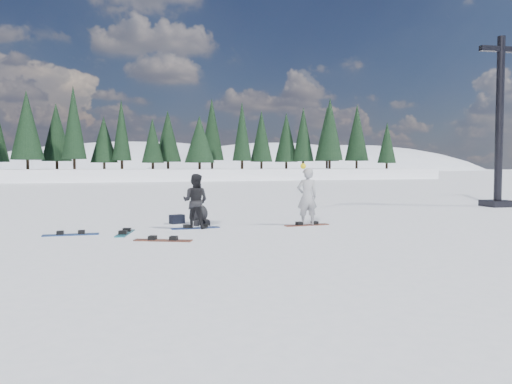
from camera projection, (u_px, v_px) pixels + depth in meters
ground at (313, 230)px, 15.10m from camera, size 420.00×420.00×0.00m
alpine_backdrop at (62, 208)px, 189.43m from camera, size 412.50×227.00×53.20m
lift_tower at (499, 138)px, 23.51m from camera, size 2.21×1.36×7.98m
snowboarder_woman at (307, 197)px, 16.11m from camera, size 0.72×0.51×2.02m
snowboarder_man at (195, 201)px, 15.35m from camera, size 1.04×0.99×1.69m
seated_rider at (199, 214)px, 16.66m from camera, size 0.72×1.07×0.85m
gear_bag at (177, 219)px, 16.67m from camera, size 0.51×0.41×0.30m
snowboard_woman at (307, 225)px, 16.16m from camera, size 1.51×0.32×0.03m
snowboard_man at (196, 228)px, 15.39m from camera, size 1.51×0.34×0.03m
snowboard_loose_a at (125, 233)px, 14.18m from camera, size 0.70×1.52×0.03m
snowboard_loose_b at (163, 240)px, 12.83m from camera, size 1.46×0.93×0.03m
snowboard_loose_c at (71, 235)px, 13.89m from camera, size 1.52×0.38×0.03m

